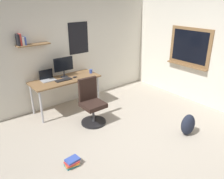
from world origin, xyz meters
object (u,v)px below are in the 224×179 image
object	(u,v)px
keyboard	(64,80)
coffee_mug	(91,71)
monitor_primary	(64,66)
computer_mouse	(75,77)
office_chair	(92,104)
backpack	(188,125)
laptop	(47,78)
book_stack_on_floor	(72,163)
desk	(65,82)

from	to	relation	value
keyboard	coffee_mug	bearing A→B (deg)	3.80
monitor_primary	computer_mouse	world-z (taller)	monitor_primary
office_chair	keyboard	size ratio (longest dim) A/B	2.57
keyboard	backpack	size ratio (longest dim) A/B	0.88
laptop	coffee_mug	distance (m)	1.04
office_chair	book_stack_on_floor	distance (m)	1.41
computer_mouse	book_stack_on_floor	distance (m)	2.15
desk	office_chair	distance (m)	0.92
laptop	keyboard	world-z (taller)	laptop
keyboard	coffee_mug	world-z (taller)	coffee_mug
laptop	computer_mouse	bearing A→B (deg)	-22.73
desk	book_stack_on_floor	distance (m)	2.10
coffee_mug	backpack	world-z (taller)	coffee_mug
computer_mouse	book_stack_on_floor	bearing A→B (deg)	-122.35
keyboard	book_stack_on_floor	world-z (taller)	keyboard
monitor_primary	keyboard	bearing A→B (deg)	-122.47
keyboard	computer_mouse	world-z (taller)	computer_mouse
desk	keyboard	distance (m)	0.14
laptop	office_chair	bearing A→B (deg)	-65.27
keyboard	backpack	world-z (taller)	keyboard
computer_mouse	book_stack_on_floor	xyz separation A→B (m)	(-1.09, -1.72, -0.71)
laptop	coffee_mug	size ratio (longest dim) A/B	3.37
laptop	coffee_mug	xyz separation A→B (m)	(1.02, -0.18, -0.01)
desk	keyboard	bearing A→B (deg)	-134.20
computer_mouse	backpack	xyz separation A→B (m)	(1.09, -2.32, -0.56)
monitor_primary	computer_mouse	bearing A→B (deg)	-48.16
office_chair	computer_mouse	distance (m)	0.87
keyboard	computer_mouse	distance (m)	0.28
laptop	book_stack_on_floor	size ratio (longest dim) A/B	1.23
backpack	keyboard	bearing A→B (deg)	120.56
desk	laptop	bearing A→B (deg)	156.57
laptop	backpack	bearing A→B (deg)	-57.24
office_chair	book_stack_on_floor	world-z (taller)	office_chair
monitor_primary	keyboard	world-z (taller)	monitor_primary
office_chair	computer_mouse	world-z (taller)	office_chair
monitor_primary	book_stack_on_floor	bearing A→B (deg)	-115.93
office_chair	monitor_primary	size ratio (longest dim) A/B	2.05
coffee_mug	book_stack_on_floor	size ratio (longest dim) A/B	0.37
office_chair	laptop	world-z (taller)	laptop
desk	laptop	distance (m)	0.40
computer_mouse	backpack	bearing A→B (deg)	-64.83
coffee_mug	book_stack_on_floor	distance (m)	2.47
backpack	book_stack_on_floor	distance (m)	2.27
coffee_mug	computer_mouse	bearing A→B (deg)	-173.97
monitor_primary	computer_mouse	xyz separation A→B (m)	(0.16, -0.18, -0.25)
office_chair	keyboard	xyz separation A→B (m)	(-0.20, 0.79, 0.36)
office_chair	backpack	bearing A→B (deg)	-52.60
monitor_primary	desk	bearing A→B (deg)	-110.62
computer_mouse	monitor_primary	bearing A→B (deg)	131.84
coffee_mug	office_chair	bearing A→B (deg)	-123.61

